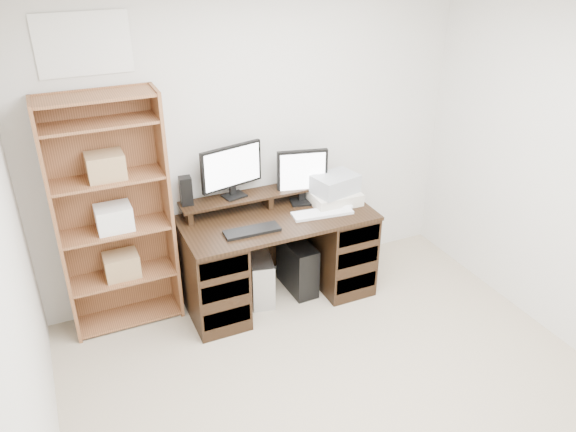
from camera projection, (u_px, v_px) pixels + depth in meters
room at (399, 268)px, 2.78m from camera, size 3.54×4.04×2.54m
desk at (277, 255)px, 4.52m from camera, size 1.50×0.70×0.75m
riser_shelf at (266, 194)px, 4.48m from camera, size 1.40×0.22×0.12m
monitor_wide at (232, 169)px, 4.29m from camera, size 0.52×0.18×0.41m
monitor_small at (302, 174)px, 4.46m from camera, size 0.40×0.19×0.44m
speaker at (186, 191)px, 4.21m from camera, size 0.10×0.10×0.22m
keyboard_black at (252, 231)px, 4.12m from camera, size 0.42×0.15×0.02m
keyboard_white at (322, 213)px, 4.37m from camera, size 0.49×0.20×0.02m
mouse at (347, 207)px, 4.44m from camera, size 0.10×0.07×0.04m
printer at (335, 198)px, 4.53m from camera, size 0.39×0.30×0.10m
basket at (335, 184)px, 4.48m from camera, size 0.39×0.31×0.15m
tower_silver at (261, 277)px, 4.58m from camera, size 0.26×0.43×0.40m
tower_black at (297, 266)px, 4.70m from camera, size 0.20×0.44×0.44m
bookshelf at (113, 214)px, 4.02m from camera, size 0.80×0.30×1.80m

